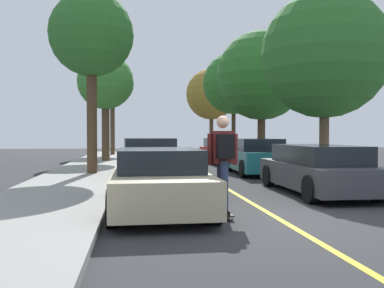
# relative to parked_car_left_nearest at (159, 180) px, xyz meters

# --- Properties ---
(ground) EXTENTS (80.00, 80.00, 0.00)m
(ground) POSITION_rel_parked_car_left_nearest_xyz_m (2.11, -1.20, -0.62)
(ground) COLOR #2D2D30
(sidewalk_left) EXTENTS (2.69, 56.00, 0.14)m
(sidewalk_left) POSITION_rel_parked_car_left_nearest_xyz_m (-2.40, -1.20, -0.55)
(sidewalk_left) COLOR gray
(sidewalk_left) RESTS_ON ground
(center_line) EXTENTS (0.12, 39.20, 0.01)m
(center_line) POSITION_rel_parked_car_left_nearest_xyz_m (2.11, 2.80, -0.62)
(center_line) COLOR gold
(center_line) RESTS_ON ground
(parked_car_left_nearest) EXTENTS (1.94, 4.07, 1.25)m
(parked_car_left_nearest) POSITION_rel_parked_car_left_nearest_xyz_m (0.00, 0.00, 0.00)
(parked_car_left_nearest) COLOR #BCAD89
(parked_car_left_nearest) RESTS_ON ground
(parked_car_left_near) EXTENTS (2.13, 4.67, 1.42)m
(parked_car_left_near) POSITION_rel_parked_car_left_nearest_xyz_m (-0.00, 6.31, 0.07)
(parked_car_left_near) COLOR #BCAD89
(parked_car_left_near) RESTS_ON ground
(parked_car_right_nearest) EXTENTS (1.86, 4.55, 1.27)m
(parked_car_right_nearest) POSITION_rel_parked_car_left_nearest_xyz_m (4.22, 1.97, 0.02)
(parked_car_right_nearest) COLOR #38383D
(parked_car_right_nearest) RESTS_ON ground
(parked_car_right_near) EXTENTS (1.97, 4.16, 1.38)m
(parked_car_right_near) POSITION_rel_parked_car_left_nearest_xyz_m (4.22, 7.43, 0.06)
(parked_car_right_near) COLOR #196066
(parked_car_right_near) RESTS_ON ground
(parked_car_right_far) EXTENTS (1.91, 4.14, 1.33)m
(parked_car_right_far) POSITION_rel_parked_car_left_nearest_xyz_m (4.22, 13.94, 0.04)
(parked_car_right_far) COLOR maroon
(parked_car_right_far) RESTS_ON ground
(street_tree_left_nearest) EXTENTS (3.05, 3.05, 6.56)m
(street_tree_left_nearest) POSITION_rel_parked_car_left_nearest_xyz_m (-2.03, 7.23, 4.50)
(street_tree_left_nearest) COLOR #4C3823
(street_tree_left_nearest) RESTS_ON sidewalk_left
(street_tree_left_near) EXTENTS (2.99, 2.99, 5.75)m
(street_tree_left_near) POSITION_rel_parked_car_left_nearest_xyz_m (-2.03, 14.54, 3.72)
(street_tree_left_near) COLOR #4C3823
(street_tree_left_near) RESTS_ON sidewalk_left
(street_tree_left_far) EXTENTS (3.00, 3.00, 6.48)m
(street_tree_left_far) POSITION_rel_parked_car_left_nearest_xyz_m (-2.03, 21.69, 4.46)
(street_tree_left_far) COLOR #4C3823
(street_tree_left_far) RESTS_ON sidewalk_left
(street_tree_right_nearest) EXTENTS (4.52, 4.52, 6.51)m
(street_tree_right_nearest) POSITION_rel_parked_car_left_nearest_xyz_m (6.25, 5.84, 3.76)
(street_tree_right_nearest) COLOR brown
(street_tree_right_nearest) RESTS_ON sidewalk_right
(street_tree_right_near) EXTENTS (4.75, 4.75, 6.93)m
(street_tree_right_near) POSITION_rel_parked_car_left_nearest_xyz_m (6.25, 13.35, 4.06)
(street_tree_right_near) COLOR #4C3823
(street_tree_right_near) RESTS_ON sidewalk_right
(street_tree_right_far) EXTENTS (4.21, 4.21, 7.01)m
(street_tree_right_far) POSITION_rel_parked_car_left_nearest_xyz_m (6.25, 19.72, 4.41)
(street_tree_right_far) COLOR #3D2D1E
(street_tree_right_far) RESTS_ON sidewalk_right
(street_tree_right_farthest) EXTENTS (4.48, 4.48, 7.21)m
(street_tree_right_farthest) POSITION_rel_parked_car_left_nearest_xyz_m (6.25, 28.09, 4.47)
(street_tree_right_farthest) COLOR #4C3823
(street_tree_right_farthest) RESTS_ON sidewalk_right
(skateboard) EXTENTS (0.27, 0.85, 0.10)m
(skateboard) POSITION_rel_parked_car_left_nearest_xyz_m (1.12, -0.79, -0.53)
(skateboard) COLOR black
(skateboard) RESTS_ON ground
(skateboarder) EXTENTS (0.58, 0.70, 1.78)m
(skateboarder) POSITION_rel_parked_car_left_nearest_xyz_m (1.13, -0.82, 0.50)
(skateboarder) COLOR black
(skateboarder) RESTS_ON skateboard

